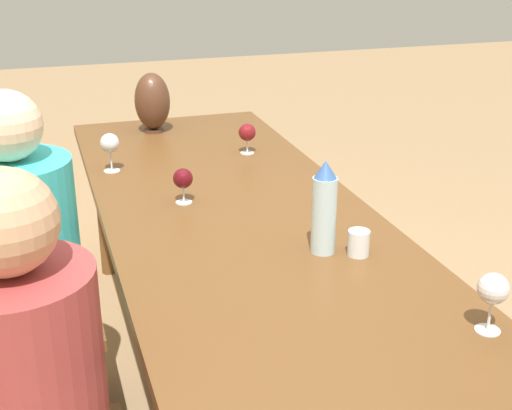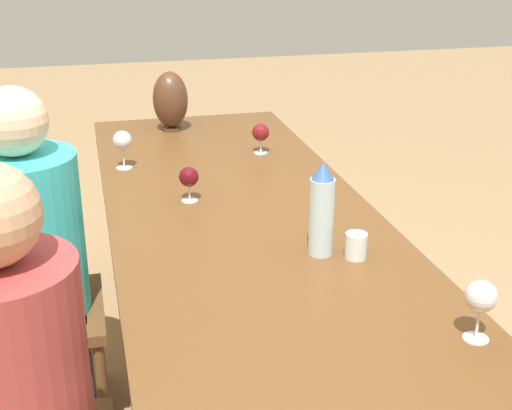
{
  "view_description": "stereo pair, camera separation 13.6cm",
  "coord_description": "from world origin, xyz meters",
  "px_view_note": "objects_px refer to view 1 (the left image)",
  "views": [
    {
      "loc": [
        -2.05,
        0.61,
        1.66
      ],
      "look_at": [
        -0.13,
        0.0,
        0.85
      ],
      "focal_mm": 50.0,
      "sensor_mm": 36.0,
      "label": 1
    },
    {
      "loc": [
        -2.09,
        0.48,
        1.66
      ],
      "look_at": [
        -0.13,
        0.0,
        0.85
      ],
      "focal_mm": 50.0,
      "sensor_mm": 36.0,
      "label": 2
    }
  ],
  "objects_px": {
    "wine_glass_2": "(247,133)",
    "person_near": "(36,403)",
    "water_bottle": "(324,209)",
    "vase": "(152,102)",
    "water_tumbler": "(359,243)",
    "wine_glass_0": "(110,144)",
    "chair_far": "(7,309)",
    "wine_glass_1": "(493,290)",
    "wine_glass_3": "(183,179)",
    "person_far": "(29,263)"
  },
  "relations": [
    {
      "from": "wine_glass_2",
      "to": "chair_far",
      "type": "height_order",
      "value": "chair_far"
    },
    {
      "from": "person_near",
      "to": "wine_glass_3",
      "type": "bearing_deg",
      "value": -32.07
    },
    {
      "from": "water_bottle",
      "to": "vase",
      "type": "height_order",
      "value": "water_bottle"
    },
    {
      "from": "water_bottle",
      "to": "vase",
      "type": "distance_m",
      "value": 1.45
    },
    {
      "from": "wine_glass_1",
      "to": "wine_glass_2",
      "type": "relative_size",
      "value": 1.19
    },
    {
      "from": "wine_glass_2",
      "to": "person_far",
      "type": "relative_size",
      "value": 0.11
    },
    {
      "from": "water_tumbler",
      "to": "wine_glass_0",
      "type": "xyz_separation_m",
      "value": [
        0.98,
        0.59,
        0.07
      ]
    },
    {
      "from": "water_bottle",
      "to": "wine_glass_2",
      "type": "relative_size",
      "value": 2.21
    },
    {
      "from": "water_tumbler",
      "to": "person_near",
      "type": "distance_m",
      "value": 0.98
    },
    {
      "from": "person_near",
      "to": "person_far",
      "type": "xyz_separation_m",
      "value": [
        0.76,
        -0.0,
        -0.01
      ]
    },
    {
      "from": "person_near",
      "to": "person_far",
      "type": "height_order",
      "value": "person_near"
    },
    {
      "from": "wine_glass_0",
      "to": "wine_glass_2",
      "type": "distance_m",
      "value": 0.58
    },
    {
      "from": "chair_far",
      "to": "wine_glass_1",
      "type": "bearing_deg",
      "value": -130.02
    },
    {
      "from": "wine_glass_0",
      "to": "person_far",
      "type": "height_order",
      "value": "person_far"
    },
    {
      "from": "vase",
      "to": "water_bottle",
      "type": "bearing_deg",
      "value": -170.17
    },
    {
      "from": "water_bottle",
      "to": "person_far",
      "type": "height_order",
      "value": "person_far"
    },
    {
      "from": "wine_glass_0",
      "to": "wine_glass_1",
      "type": "distance_m",
      "value": 1.61
    },
    {
      "from": "wine_glass_3",
      "to": "wine_glass_2",
      "type": "bearing_deg",
      "value": -38.34
    },
    {
      "from": "wine_glass_0",
      "to": "wine_glass_3",
      "type": "bearing_deg",
      "value": -154.63
    },
    {
      "from": "wine_glass_0",
      "to": "wine_glass_1",
      "type": "xyz_separation_m",
      "value": [
        -1.45,
        -0.71,
        -0.0
      ]
    },
    {
      "from": "chair_far",
      "to": "water_tumbler",
      "type": "bearing_deg",
      "value": -115.08
    },
    {
      "from": "water_bottle",
      "to": "wine_glass_0",
      "type": "xyz_separation_m",
      "value": [
        0.92,
        0.5,
        -0.03
      ]
    },
    {
      "from": "wine_glass_1",
      "to": "wine_glass_3",
      "type": "height_order",
      "value": "wine_glass_1"
    },
    {
      "from": "water_bottle",
      "to": "wine_glass_2",
      "type": "height_order",
      "value": "water_bottle"
    },
    {
      "from": "vase",
      "to": "wine_glass_0",
      "type": "relative_size",
      "value": 1.8
    },
    {
      "from": "wine_glass_2",
      "to": "person_near",
      "type": "xyz_separation_m",
      "value": [
        -1.32,
        0.91,
        -0.19
      ]
    },
    {
      "from": "wine_glass_0",
      "to": "wine_glass_3",
      "type": "distance_m",
      "value": 0.46
    },
    {
      "from": "wine_glass_2",
      "to": "person_near",
      "type": "relative_size",
      "value": 0.11
    },
    {
      "from": "water_tumbler",
      "to": "chair_far",
      "type": "bearing_deg",
      "value": 64.92
    },
    {
      "from": "water_tumbler",
      "to": "water_bottle",
      "type": "bearing_deg",
      "value": 60.0
    },
    {
      "from": "wine_glass_2",
      "to": "person_near",
      "type": "distance_m",
      "value": 1.61
    },
    {
      "from": "wine_glass_2",
      "to": "person_far",
      "type": "distance_m",
      "value": 1.08
    },
    {
      "from": "wine_glass_3",
      "to": "person_near",
      "type": "relative_size",
      "value": 0.1
    },
    {
      "from": "vase",
      "to": "person_near",
      "type": "bearing_deg",
      "value": 161.54
    },
    {
      "from": "chair_far",
      "to": "person_far",
      "type": "distance_m",
      "value": 0.18
    },
    {
      "from": "water_bottle",
      "to": "chair_far",
      "type": "relative_size",
      "value": 0.31
    },
    {
      "from": "water_bottle",
      "to": "person_far",
      "type": "distance_m",
      "value": 0.97
    },
    {
      "from": "wine_glass_3",
      "to": "chair_far",
      "type": "bearing_deg",
      "value": 98.05
    },
    {
      "from": "water_tumbler",
      "to": "chair_far",
      "type": "relative_size",
      "value": 0.08
    },
    {
      "from": "chair_far",
      "to": "person_near",
      "type": "distance_m",
      "value": 0.78
    },
    {
      "from": "water_bottle",
      "to": "wine_glass_0",
      "type": "height_order",
      "value": "water_bottle"
    },
    {
      "from": "wine_glass_1",
      "to": "chair_far",
      "type": "height_order",
      "value": "chair_far"
    },
    {
      "from": "chair_far",
      "to": "person_near",
      "type": "height_order",
      "value": "person_near"
    },
    {
      "from": "vase",
      "to": "chair_far",
      "type": "distance_m",
      "value": 1.28
    },
    {
      "from": "vase",
      "to": "wine_glass_3",
      "type": "bearing_deg",
      "value": 176.33
    },
    {
      "from": "water_tumbler",
      "to": "vase",
      "type": "relative_size",
      "value": 0.28
    },
    {
      "from": "wine_glass_0",
      "to": "person_far",
      "type": "bearing_deg",
      "value": 146.32
    },
    {
      "from": "chair_far",
      "to": "person_near",
      "type": "bearing_deg",
      "value": -173.47
    },
    {
      "from": "vase",
      "to": "person_far",
      "type": "height_order",
      "value": "person_far"
    },
    {
      "from": "vase",
      "to": "wine_glass_0",
      "type": "distance_m",
      "value": 0.57
    }
  ]
}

